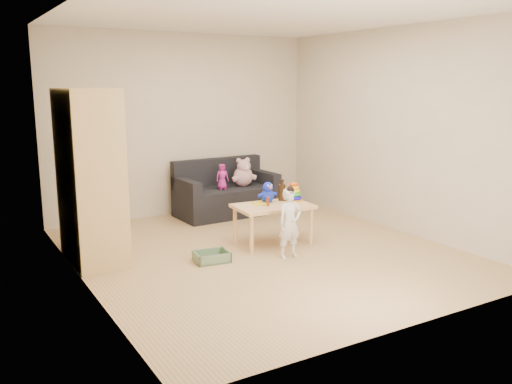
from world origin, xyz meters
TOP-DOWN VIEW (x-y plane):
  - room at (0.00, 0.00)m, footprint 4.50×4.50m
  - wardrobe at (-1.73, 0.70)m, footprint 0.51×1.03m
  - sofa at (0.47, 1.79)m, footprint 1.47×0.78m
  - play_table at (0.27, 0.23)m, footprint 0.94×0.64m
  - storage_bin at (-0.66, -0.01)m, footprint 0.40×0.32m
  - toddler at (0.15, -0.31)m, footprint 0.29×0.20m
  - pink_bear at (0.73, 1.77)m, footprint 0.36×0.33m
  - doll at (0.35, 1.70)m, footprint 0.20×0.15m
  - ring_stacker at (0.61, 0.28)m, footprint 0.20×0.20m
  - brown_bottle at (0.50, 0.38)m, footprint 0.09×0.09m
  - blue_plush at (0.29, 0.38)m, footprint 0.24×0.20m
  - wooden_figure at (0.18, 0.19)m, footprint 0.06×0.05m
  - yellow_book at (0.17, 0.33)m, footprint 0.19×0.19m

SIDE VIEW (x-z plane):
  - storage_bin at x=-0.66m, z-range 0.00..0.11m
  - sofa at x=0.47m, z-range 0.00..0.41m
  - play_table at x=0.27m, z-range 0.00..0.48m
  - toddler at x=0.15m, z-range 0.00..0.76m
  - yellow_book at x=0.17m, z-range 0.48..0.49m
  - wooden_figure at x=0.18m, z-range 0.48..0.60m
  - ring_stacker at x=0.61m, z-range 0.45..0.68m
  - pink_bear at x=0.73m, z-range 0.41..0.76m
  - brown_bottle at x=0.50m, z-range 0.46..0.72m
  - doll at x=0.35m, z-range 0.41..0.77m
  - blue_plush at x=0.29m, z-range 0.48..0.73m
  - wardrobe at x=-1.73m, z-range 0.00..1.85m
  - room at x=0.00m, z-range -0.95..3.55m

